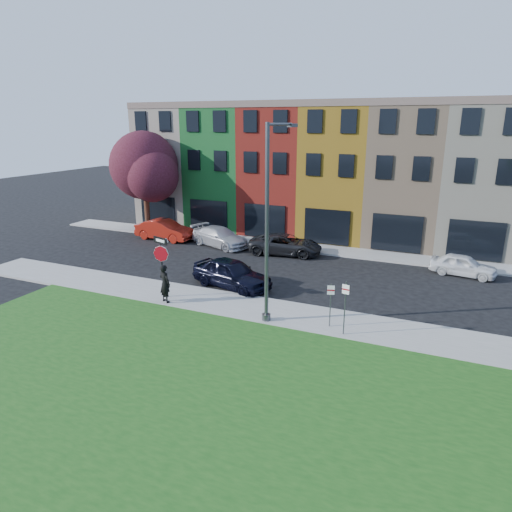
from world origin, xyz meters
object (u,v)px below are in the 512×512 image
at_px(stop_sign, 161,255).
at_px(street_lamp, 269,226).
at_px(man, 165,284).
at_px(sedan_near, 232,273).

height_order(stop_sign, street_lamp, street_lamp).
relative_size(stop_sign, man, 1.64).
xyz_separation_m(man, sedan_near, (1.99, 3.58, -0.29)).
xyz_separation_m(stop_sign, street_lamp, (6.12, -0.35, 2.17)).
height_order(stop_sign, man, stop_sign).
bearing_deg(street_lamp, sedan_near, 146.72).
relative_size(sedan_near, street_lamp, 0.58).
bearing_deg(sedan_near, man, 165.55).
xyz_separation_m(stop_sign, sedan_near, (2.50, 3.04, -1.60)).
bearing_deg(street_lamp, man, -168.15).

